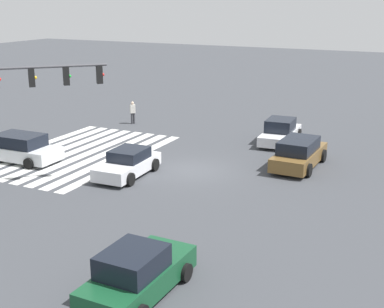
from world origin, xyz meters
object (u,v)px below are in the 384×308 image
(car_1, at_px, (299,153))
(car_3, at_px, (21,148))
(car_0, at_px, (137,274))
(car_2, at_px, (280,132))
(car_4, at_px, (128,163))
(pedestrian, at_px, (133,111))
(traffic_signal_mast, at_px, (13,94))

(car_1, distance_m, car_3, 15.45)
(car_0, xyz_separation_m, car_2, (-19.48, -1.49, -0.03))
(car_1, xyz_separation_m, car_2, (-4.46, -2.42, -0.07))
(car_4, bearing_deg, car_3, -88.25)
(car_0, height_order, car_2, car_0)
(car_0, xyz_separation_m, car_4, (-9.71, -6.59, -0.08))
(car_3, distance_m, car_4, 6.82)
(car_4, xyz_separation_m, pedestrian, (-10.14, -6.11, 0.27))
(car_1, xyz_separation_m, pedestrian, (-4.83, -13.62, 0.15))
(car_2, height_order, pedestrian, pedestrian)
(car_0, distance_m, car_4, 11.73)
(car_1, relative_size, car_4, 1.13)
(car_4, bearing_deg, traffic_signal_mast, -44.10)
(traffic_signal_mast, height_order, car_0, traffic_signal_mast)
(car_2, bearing_deg, car_3, 126.77)
(traffic_signal_mast, xyz_separation_m, car_3, (-3.48, -3.26, -3.89))
(car_1, bearing_deg, car_4, 126.57)
(car_0, bearing_deg, car_3, 56.42)
(car_2, relative_size, car_4, 1.10)
(car_1, bearing_deg, pedestrian, 71.80)
(traffic_signal_mast, distance_m, car_3, 6.15)
(pedestrian, bearing_deg, car_0, -15.00)
(car_3, relative_size, pedestrian, 2.78)
(traffic_signal_mast, relative_size, car_1, 1.25)
(pedestrian, bearing_deg, traffic_signal_mast, -37.29)
(pedestrian, bearing_deg, car_3, -51.34)
(traffic_signal_mast, relative_size, car_0, 1.37)
(car_0, relative_size, car_1, 0.91)
(car_2, relative_size, pedestrian, 2.86)
(traffic_signal_mast, relative_size, pedestrian, 3.68)
(car_1, height_order, car_4, car_1)
(car_2, xyz_separation_m, car_4, (9.77, -5.10, -0.05))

